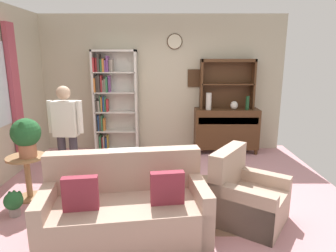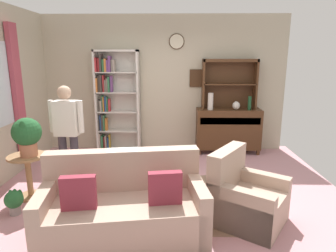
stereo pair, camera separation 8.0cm
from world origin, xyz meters
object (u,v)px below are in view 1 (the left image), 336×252
at_px(potted_plant_large, 26,135).
at_px(couch_floral, 126,207).
at_px(plant_stand, 28,172).
at_px(potted_plant_small, 14,202).
at_px(vase_tall, 209,101).
at_px(sideboard, 226,128).
at_px(vase_round, 234,105).
at_px(coffee_table, 136,172).
at_px(bookshelf, 112,100).
at_px(book_stack, 135,163).
at_px(sideboard_hutch, 228,77).
at_px(armchair_floral, 246,198).
at_px(person_reading, 67,130).
at_px(bottle_wine, 248,103).

bearing_deg(potted_plant_large, couch_floral, -29.39).
relative_size(plant_stand, potted_plant_small, 1.97).
bearing_deg(vase_tall, sideboard, 11.63).
bearing_deg(couch_floral, vase_round, 57.80).
height_order(vase_tall, coffee_table, vase_tall).
height_order(bookshelf, potted_plant_large, bookshelf).
bearing_deg(vase_tall, potted_plant_small, -137.84).
height_order(plant_stand, book_stack, plant_stand).
distance_m(bookshelf, sideboard, 2.45).
distance_m(couch_floral, plant_stand, 1.71).
bearing_deg(vase_tall, vase_round, 1.49).
xyz_separation_m(sideboard_hutch, armchair_floral, (-0.26, -2.80, -1.27)).
xyz_separation_m(person_reading, coffee_table, (1.04, -0.26, -0.55)).
bearing_deg(plant_stand, sideboard_hutch, 35.01).
height_order(vase_round, coffee_table, vase_round).
height_order(bottle_wine, couch_floral, bottle_wine).
relative_size(sideboard_hutch, vase_tall, 3.25).
relative_size(vase_tall, book_stack, 1.74).
height_order(couch_floral, plant_stand, couch_floral).
bearing_deg(bookshelf, bottle_wine, -3.58).
relative_size(sideboard, potted_plant_small, 4.08).
bearing_deg(armchair_floral, vase_round, 81.56).
distance_m(sideboard, couch_floral, 3.41).
xyz_separation_m(sideboard_hutch, person_reading, (-2.72, -1.84, -0.65)).
bearing_deg(vase_round, coffee_table, -133.11).
xyz_separation_m(vase_tall, person_reading, (-2.33, -1.65, -0.18)).
bearing_deg(book_stack, bottle_wine, 41.72).
bearing_deg(potted_plant_small, vase_tall, 42.16).
distance_m(potted_plant_large, coffee_table, 1.57).
xyz_separation_m(vase_tall, vase_round, (0.52, 0.01, -0.08)).
bearing_deg(sideboard, sideboard_hutch, 90.00).
distance_m(bottle_wine, couch_floral, 3.61).
relative_size(couch_floral, book_stack, 9.79).
height_order(plant_stand, potted_plant_small, plant_stand).
height_order(vase_round, potted_plant_large, potted_plant_large).
bearing_deg(sideboard_hutch, couch_floral, -118.86).
bearing_deg(bottle_wine, sideboard, 167.11).
bearing_deg(couch_floral, plant_stand, 150.52).
bearing_deg(vase_tall, person_reading, -144.59).
relative_size(bookshelf, potted_plant_small, 6.59).
xyz_separation_m(bottle_wine, coffee_table, (-2.06, -1.90, -0.70)).
bearing_deg(vase_tall, book_stack, -124.90).
distance_m(sideboard_hutch, bottle_wine, 0.67).
height_order(bookshelf, book_stack, bookshelf).
xyz_separation_m(couch_floral, book_stack, (-0.00, 1.01, 0.16)).
xyz_separation_m(bookshelf, sideboard_hutch, (2.37, 0.03, 0.47)).
distance_m(bottle_wine, plant_stand, 4.15).
relative_size(sideboard_hutch, potted_plant_large, 2.04).
distance_m(person_reading, book_stack, 1.14).
relative_size(vase_round, potted_plant_small, 0.53).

